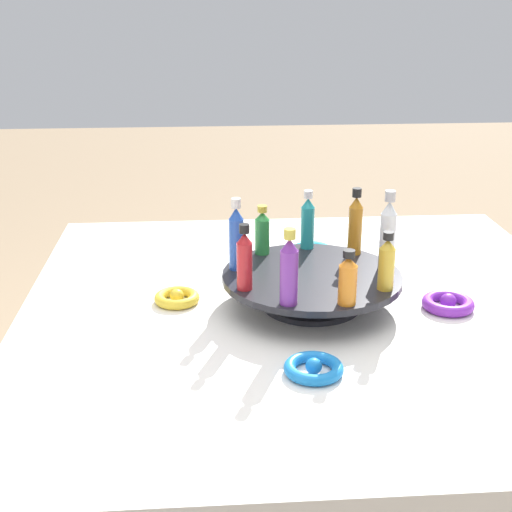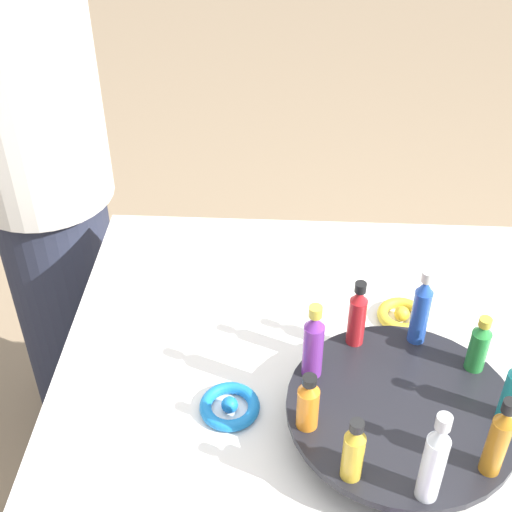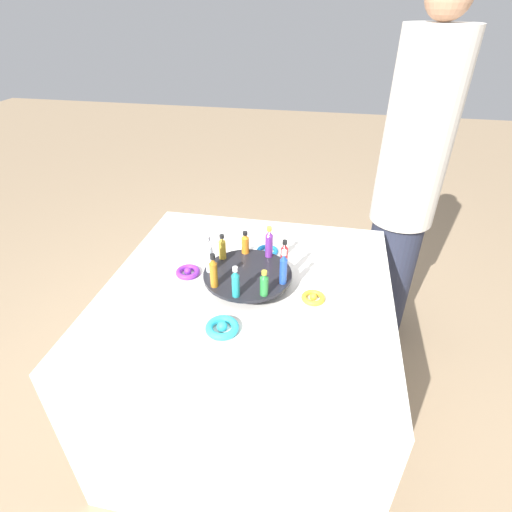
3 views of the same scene
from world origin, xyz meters
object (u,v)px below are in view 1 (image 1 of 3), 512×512
Objects in this scene: bottle_clear at (388,234)px; bottle_purple at (289,270)px; ribbon_bow_teal at (309,252)px; ribbon_bow_gold at (177,298)px; display_stand at (312,284)px; bottle_teal at (308,222)px; bottle_red at (245,260)px; ribbon_bow_blue at (314,368)px; ribbon_bow_purple at (448,303)px; bottle_orange at (348,279)px; bottle_blue at (236,237)px; bottle_gold at (387,263)px; bottle_green at (262,232)px; bottle_amber at (355,224)px.

bottle_purple is at bearing 125.64° from bottle_clear.
ribbon_bow_gold is at bearing 127.55° from ribbon_bow_teal.
bottle_teal reaches higher than display_stand.
bottle_red reaches higher than display_stand.
bottle_red is 0.23m from ribbon_bow_blue.
bottle_orange is at bearing 115.99° from ribbon_bow_purple.
ribbon_bow_purple is at bearing -97.45° from display_stand.
bottle_blue reaches higher than bottle_teal.
bottle_red is 0.18m from bottle_orange.
display_stand is 0.16m from bottle_red.
bottle_orange is at bearing -31.84° from ribbon_bow_blue.
display_stand is 0.15m from bottle_orange.
ribbon_bow_teal is (0.25, -0.03, -0.03)m from display_stand.
bottle_gold is 1.23× the size of ribbon_bow_gold.
bottle_blue is 1.14× the size of bottle_teal.
display_stand is 2.77× the size of bottle_teal.
bottle_clear is 1.57× the size of ribbon_bow_purple.
bottle_gold is 1.07× the size of bottle_green.
bottle_amber is at bearing -94.36° from bottle_green.
bottle_purple is 0.87× the size of bottle_clear.
bottle_blue is 1.30× the size of bottle_gold.
bottle_clear reaches higher than bottle_blue.
bottle_gold is 0.18m from bottle_amber.
bottle_clear is (0.01, -0.14, 0.09)m from display_stand.
ribbon_bow_teal is at bearing 24.55° from bottle_clear.
bottle_blue reaches higher than bottle_green.
bottle_teal is 0.31m from ribbon_bow_purple.
bottle_orange is 0.39m from ribbon_bow_teal.
bottle_amber is at bearing -156.09° from ribbon_bow_teal.
bottle_green is at bearing 66.07° from ribbon_bow_purple.
bottle_orange is 0.99× the size of ribbon_bow_purple.
bottle_orange is at bearing -174.36° from bottle_teal.
bottle_red reaches higher than ribbon_bow_blue.
bottle_blue is at bearing 65.64° from bottle_gold.
bottle_green is (0.25, 0.12, 0.00)m from bottle_orange.
bottle_teal reaches higher than ribbon_bow_teal.
ribbon_bow_gold is at bearing 82.55° from display_stand.
bottle_teal reaches higher than bottle_gold.
bottle_clear is 1.63× the size of ribbon_bow_blue.
bottle_blue is 0.32m from ribbon_bow_blue.
bottle_purple is at bearing 85.64° from bottle_orange.
bottle_amber is 0.19m from ribbon_bow_teal.
display_stand is at bearing 175.64° from bottle_teal.
bottle_clear is 0.28m from ribbon_bow_teal.
bottle_clear is 1.77× the size of ribbon_bow_gold.
bottle_orange is (-0.17, -0.17, -0.02)m from bottle_blue.
display_stand is at bearing 55.64° from bottle_gold.
ribbon_bow_blue is at bearing 146.71° from bottle_clear.
ribbon_bow_purple is at bearing -113.06° from bottle_clear.
bottle_red is at bearing 65.64° from bottle_orange.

